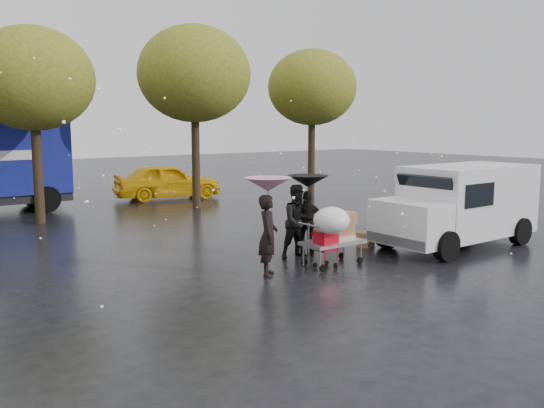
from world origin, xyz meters
TOP-DOWN VIEW (x-y plane):
  - ground at (0.00, 0.00)m, footprint 90.00×90.00m
  - person_pink at (-1.28, 0.01)m, footprint 0.74×0.78m
  - person_middle at (0.31, 0.90)m, footprint 0.99×0.82m
  - person_black at (0.74, 1.05)m, footprint 0.97×0.97m
  - umbrella_pink at (-1.28, 0.01)m, footprint 1.04×1.04m
  - umbrella_black at (0.74, 1.05)m, footprint 1.06×1.06m
  - vendor_cart at (0.58, -0.16)m, footprint 1.52×0.80m
  - shopping_cart at (0.17, -0.44)m, footprint 0.84×0.84m
  - white_van at (4.79, -0.60)m, footprint 4.91×2.18m
  - box_ground_near at (2.65, 0.84)m, footprint 0.54×0.49m
  - box_ground_far at (2.72, 2.20)m, footprint 0.48×0.40m
  - yellow_taxi at (2.83, 13.20)m, footprint 4.94×2.75m
  - tree_row at (-0.47, 10.00)m, footprint 21.60×4.40m

SIDE VIEW (x-z plane):
  - ground at x=0.00m, z-range 0.00..0.00m
  - box_ground_far at x=2.72m, z-range 0.00..0.34m
  - box_ground_near at x=2.65m, z-range 0.00..0.40m
  - vendor_cart at x=0.58m, z-range 0.09..1.36m
  - yellow_taxi at x=2.83m, z-range 0.00..1.59m
  - person_black at x=0.74m, z-range 0.00..1.65m
  - person_pink at x=-1.28m, z-range 0.00..1.80m
  - person_middle at x=0.31m, z-range 0.00..1.85m
  - shopping_cart at x=0.17m, z-range 0.33..1.80m
  - white_van at x=4.79m, z-range 0.06..2.26m
  - umbrella_black at x=0.74m, z-range 0.87..2.92m
  - umbrella_pink at x=-1.28m, z-range 0.94..3.12m
  - tree_row at x=-0.47m, z-range 1.46..8.58m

